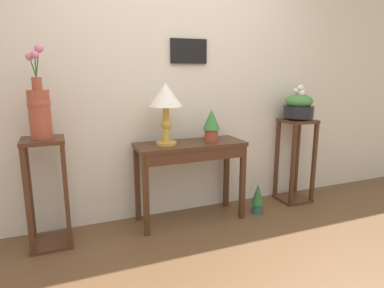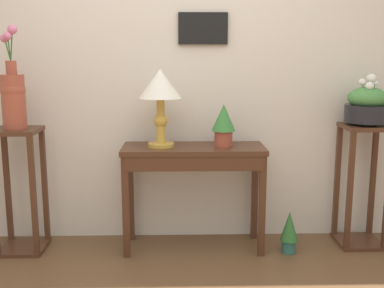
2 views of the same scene
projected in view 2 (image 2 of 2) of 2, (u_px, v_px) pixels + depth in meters
name	position (u px, v px, depth m)	size (l,w,h in m)	color
back_wall_with_art	(178.00, 53.00, 3.48)	(9.00, 0.13, 2.80)	beige
console_table	(194.00, 164.00, 3.33)	(1.00, 0.39, 0.75)	#472819
table_lamp	(160.00, 90.00, 3.25)	(0.29, 0.29, 0.54)	gold
potted_plant_on_console	(224.00, 123.00, 3.30)	(0.17, 0.17, 0.30)	#9E4733
pedestal_stand_left	(20.00, 191.00, 3.34)	(0.32, 0.32, 0.89)	#472819
flower_vase_tall_left	(13.00, 94.00, 3.21)	(0.17, 0.17, 0.70)	#9E4733
pedestal_stand_right	(362.00, 186.00, 3.44)	(0.32, 0.32, 0.90)	#472819
planter_bowl_wide_right	(367.00, 105.00, 3.34)	(0.31, 0.31, 0.36)	black
potted_plant_floor	(289.00, 230.00, 3.34)	(0.13, 0.13, 0.31)	#2D665B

